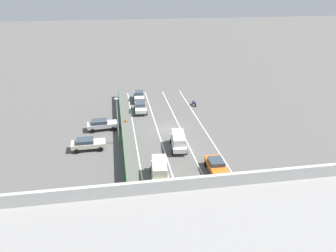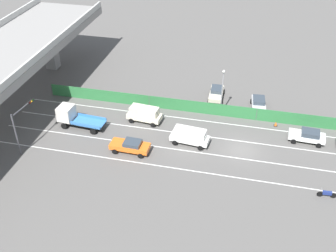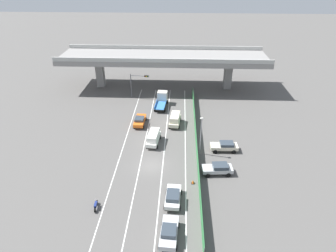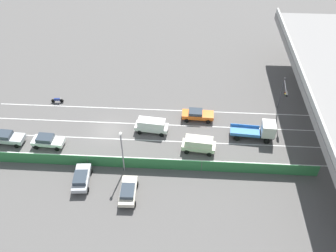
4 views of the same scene
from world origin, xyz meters
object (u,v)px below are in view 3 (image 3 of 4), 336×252
car_taxi_orange (140,120)px  traffic_cone (193,182)px  car_sedan_silver (169,232)px  parked_wagon_silver (218,168)px  flatbed_truck_blue (162,99)px  traffic_light (137,81)px  car_sedan_white (173,197)px  street_lamp (201,132)px  car_van_cream (175,119)px  car_van_white (153,137)px  parked_sedan_cream (225,146)px  motorcycle (96,205)px

car_taxi_orange → traffic_cone: 19.29m
car_sedan_silver → parked_wagon_silver: (6.59, 11.98, -0.02)m
flatbed_truck_blue → parked_wagon_silver: flatbed_truck_blue is taller
flatbed_truck_blue → traffic_light: size_ratio=1.11×
car_sedan_white → car_taxi_orange: 21.64m
street_lamp → car_taxi_orange: bearing=139.3°
car_sedan_white → parked_wagon_silver: (6.33, 6.23, -0.01)m
traffic_light → traffic_cone: size_ratio=9.05×
car_van_cream → car_van_white: 7.55m
car_van_cream → parked_sedan_cream: car_van_cream is taller
motorcycle → traffic_cone: motorcycle is taller
motorcycle → street_lamp: 18.93m
car_van_white → street_lamp: (7.68, -2.81, 2.83)m
motorcycle → traffic_light: 34.58m
car_van_cream → parked_sedan_cream: bearing=-45.5°
car_sedan_white → car_taxi_orange: (-6.89, 20.52, -0.03)m
car_sedan_silver → parked_wagon_silver: 13.67m
car_sedan_white → traffic_cone: car_sedan_white is taller
traffic_light → flatbed_truck_blue: bearing=-31.8°
car_sedan_white → parked_sedan_cream: (8.01, 12.29, -0.02)m
parked_wagon_silver → traffic_cone: (-3.66, -2.46, -0.60)m
parked_sedan_cream → traffic_light: traffic_light is taller
car_sedan_silver → traffic_light: 39.68m
traffic_light → car_van_white: bearing=-74.7°
parked_wagon_silver → street_lamp: size_ratio=0.69×
car_van_cream → flatbed_truck_blue: size_ratio=0.75×
car_sedan_white → flatbed_truck_blue: (-3.29, 29.39, 0.49)m
car_sedan_white → parked_wagon_silver: size_ratio=0.98×
car_van_white → street_lamp: street_lamp is taller
car_van_white → traffic_cone: bearing=-58.0°
flatbed_truck_blue → parked_sedan_cream: flatbed_truck_blue is taller
car_van_cream → parked_sedan_cream: 11.80m
car_taxi_orange → traffic_cone: bearing=-60.3°
parked_wagon_silver → parked_sedan_cream: size_ratio=1.02×
parked_sedan_cream → car_van_white: bearing=171.7°
car_sedan_silver → parked_wagon_silver: size_ratio=1.04×
car_sedan_white → traffic_cone: (2.66, 3.77, -0.61)m
traffic_light → traffic_cone: traffic_light is taller
car_taxi_orange → parked_wagon_silver: (13.22, -14.29, 0.02)m
car_van_cream → car_sedan_white: size_ratio=1.05×
street_lamp → car_van_white: bearing=159.9°
car_van_cream → traffic_cone: 17.20m
car_van_white → parked_wagon_silver: size_ratio=1.08×
car_sedan_white → car_taxi_orange: bearing=108.6°
traffic_cone → car_van_cream: bearing=99.8°
car_van_cream → car_sedan_silver: 26.44m
motorcycle → street_lamp: bearing=43.1°
car_sedan_silver → flatbed_truck_blue: size_ratio=0.76×
flatbed_truck_blue → traffic_light: bearing=148.2°
car_sedan_silver → car_van_white: 20.04m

